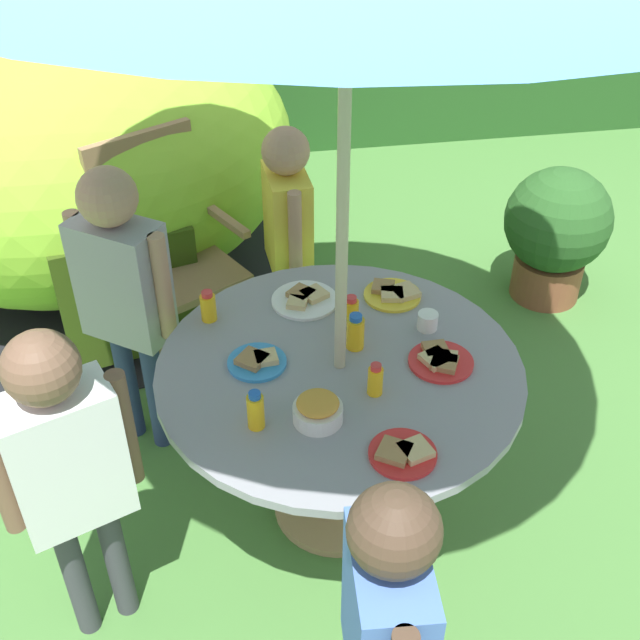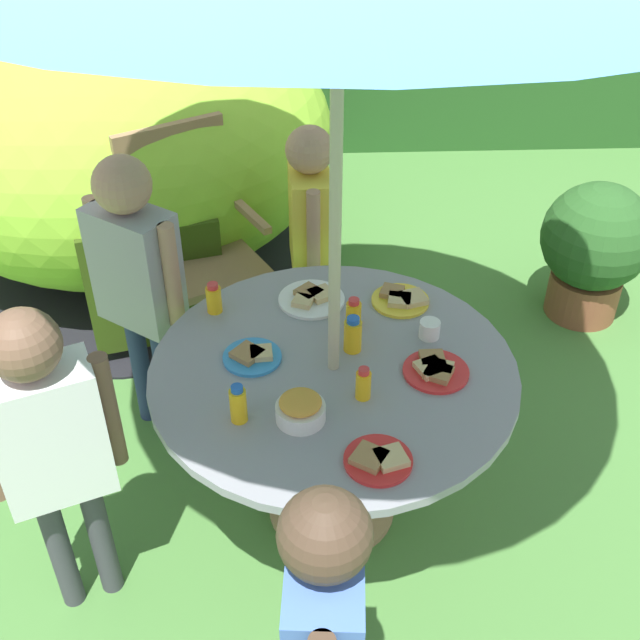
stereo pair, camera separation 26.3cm
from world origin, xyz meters
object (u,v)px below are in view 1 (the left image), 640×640
at_px(wooden_chair, 163,244).
at_px(child_in_grey_shirt, 122,281).
at_px(child_in_blue_shirt, 386,622).
at_px(cup_near, 428,321).
at_px(plate_far_left, 440,360).
at_px(juice_bottle_near_right, 351,310).
at_px(plate_back_edge, 305,299).
at_px(dome_tent, 79,153).
at_px(juice_bottle_front_edge, 208,307).
at_px(garden_table, 339,396).
at_px(child_in_yellow_shirt, 288,221).
at_px(juice_bottle_center_back, 256,411).
at_px(plate_far_right, 403,453).
at_px(juice_bottle_mid_left, 355,332).
at_px(potted_plant, 556,229).
at_px(snack_bowl, 318,410).
at_px(child_in_white_shirt, 66,458).
at_px(plate_center_front, 393,293).
at_px(juice_bottle_mid_right, 375,380).
at_px(plate_near_left, 257,361).

distance_m(wooden_chair, child_in_grey_shirt, 0.58).
relative_size(child_in_blue_shirt, cup_near, 16.57).
relative_size(plate_far_left, juice_bottle_near_right, 2.03).
bearing_deg(child_in_blue_shirt, plate_back_edge, 3.73).
height_order(dome_tent, juice_bottle_front_edge, dome_tent).
bearing_deg(dome_tent, juice_bottle_near_right, -72.04).
height_order(juice_bottle_near_right, juice_bottle_front_edge, juice_bottle_front_edge).
height_order(garden_table, child_in_yellow_shirt, child_in_yellow_shirt).
xyz_separation_m(juice_bottle_near_right, cup_near, (0.25, -0.08, -0.02)).
xyz_separation_m(plate_far_left, juice_bottle_center_back, (-0.61, -0.19, 0.05)).
xyz_separation_m(plate_far_right, juice_bottle_mid_left, (-0.04, 0.50, 0.05)).
bearing_deg(plate_far_right, garden_table, 104.06).
bearing_deg(plate_back_edge, child_in_blue_shirt, -90.55).
height_order(potted_plant, juice_bottle_front_edge, juice_bottle_front_edge).
height_order(child_in_yellow_shirt, child_in_blue_shirt, child_in_blue_shirt).
relative_size(wooden_chair, snack_bowl, 6.98).
relative_size(child_in_white_shirt, juice_bottle_mid_left, 8.99).
relative_size(child_in_grey_shirt, juice_bottle_mid_left, 9.28).
relative_size(potted_plant, juice_bottle_mid_left, 5.30).
bearing_deg(plate_far_left, juice_bottle_mid_left, 153.50).
bearing_deg(juice_bottle_front_edge, child_in_yellow_shirt, 59.04).
distance_m(child_in_yellow_shirt, juice_bottle_mid_left, 0.82).
bearing_deg(potted_plant, juice_bottle_front_edge, -152.93).
xyz_separation_m(snack_bowl, cup_near, (0.44, 0.38, -0.01)).
height_order(plate_far_right, juice_bottle_mid_left, juice_bottle_mid_left).
height_order(garden_table, wooden_chair, wooden_chair).
bearing_deg(plate_center_front, wooden_chair, 140.66).
bearing_deg(child_in_yellow_shirt, plate_far_left, 18.36).
relative_size(plate_center_front, juice_bottle_mid_left, 1.59).
bearing_deg(child_in_grey_shirt, plate_far_right, -13.48).
relative_size(child_in_grey_shirt, juice_bottle_mid_right, 10.73).
distance_m(child_in_grey_shirt, plate_near_left, 0.61).
bearing_deg(garden_table, wooden_chair, 118.91).
relative_size(garden_table, plate_near_left, 6.19).
relative_size(plate_back_edge, cup_near, 3.41).
xyz_separation_m(plate_near_left, plate_far_right, (0.36, -0.47, 0.00)).
xyz_separation_m(garden_table, child_in_yellow_shirt, (-0.05, 0.90, 0.16)).
xyz_separation_m(garden_table, plate_far_right, (0.10, -0.41, 0.15)).
height_order(snack_bowl, juice_bottle_mid_right, juice_bottle_mid_right).
relative_size(plate_near_left, juice_bottle_front_edge, 1.67).
height_order(wooden_chair, snack_bowl, wooden_chair).
height_order(plate_near_left, juice_bottle_front_edge, juice_bottle_front_edge).
distance_m(snack_bowl, juice_bottle_center_back, 0.18).
distance_m(dome_tent, juice_bottle_front_edge, 1.62).
xyz_separation_m(child_in_blue_shirt, plate_near_left, (-0.19, 0.99, -0.04)).
bearing_deg(snack_bowl, juice_bottle_mid_left, 61.09).
xyz_separation_m(plate_near_left, juice_bottle_mid_left, (0.33, 0.03, 0.05)).
distance_m(child_in_yellow_shirt, child_in_grey_shirt, 0.77).
distance_m(child_in_white_shirt, plate_center_front, 1.27).
height_order(child_in_white_shirt, juice_bottle_near_right, child_in_white_shirt).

